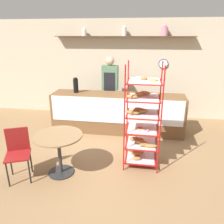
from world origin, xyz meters
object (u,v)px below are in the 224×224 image
object	(u,v)px
coffee_carafe	(76,85)
donut_tray_counter	(152,95)
pastry_rack	(141,122)
cafe_chair	(18,149)
person_worker	(110,87)
cafe_table	(59,144)

from	to	relation	value
coffee_carafe	donut_tray_counter	bearing A→B (deg)	-1.80
pastry_rack	cafe_chair	world-z (taller)	pastry_rack
person_worker	cafe_table	world-z (taller)	person_worker
cafe_chair	pastry_rack	bearing A→B (deg)	-4.05
person_worker	donut_tray_counter	world-z (taller)	person_worker
cafe_chair	donut_tray_counter	bearing A→B (deg)	20.04
person_worker	cafe_chair	xyz separation A→B (m)	(-1.10, -2.66, -0.46)
person_worker	coffee_carafe	world-z (taller)	person_worker
cafe_chair	donut_tray_counter	distance (m)	3.05
person_worker	cafe_table	xyz separation A→B (m)	(-0.47, -2.47, -0.42)
cafe_table	person_worker	bearing A→B (deg)	79.23
coffee_carafe	donut_tray_counter	distance (m)	1.85
pastry_rack	cafe_table	world-z (taller)	pastry_rack
cafe_chair	donut_tray_counter	world-z (taller)	donut_tray_counter
pastry_rack	cafe_table	bearing A→B (deg)	-158.59
pastry_rack	cafe_table	xyz separation A→B (m)	(-1.35, -0.53, -0.27)
cafe_table	coffee_carafe	world-z (taller)	coffee_carafe
person_worker	pastry_rack	bearing A→B (deg)	-65.70
donut_tray_counter	cafe_chair	bearing A→B (deg)	-136.02
cafe_table	coffee_carafe	distance (m)	2.07
donut_tray_counter	pastry_rack	bearing A→B (deg)	-97.87
person_worker	coffee_carafe	bearing A→B (deg)	-146.57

